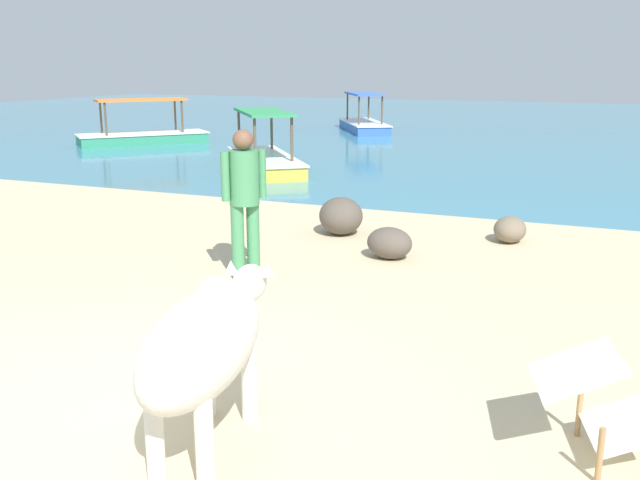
{
  "coord_description": "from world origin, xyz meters",
  "views": [
    {
      "loc": [
        2.92,
        -3.53,
        2.35
      ],
      "look_at": [
        0.24,
        3.0,
        0.55
      ],
      "focal_mm": 39.46,
      "sensor_mm": 36.0,
      "label": 1
    }
  ],
  "objects_px": {
    "person_standing": "(244,193)",
    "boat_green": "(143,134)",
    "boat_blue": "(364,123)",
    "deck_chair_far": "(602,400)",
    "boat_yellow": "(264,157)",
    "cow": "(206,342)"
  },
  "relations": [
    {
      "from": "cow",
      "to": "boat_yellow",
      "type": "xyz_separation_m",
      "value": [
        -4.9,
        10.49,
        -0.43
      ]
    },
    {
      "from": "deck_chair_far",
      "to": "boat_yellow",
      "type": "height_order",
      "value": "boat_yellow"
    },
    {
      "from": "deck_chair_far",
      "to": "boat_blue",
      "type": "height_order",
      "value": "boat_blue"
    },
    {
      "from": "cow",
      "to": "person_standing",
      "type": "xyz_separation_m",
      "value": [
        -1.43,
        3.16,
        0.27
      ]
    },
    {
      "from": "cow",
      "to": "boat_yellow",
      "type": "relative_size",
      "value": 0.51
    },
    {
      "from": "boat_green",
      "to": "boat_yellow",
      "type": "relative_size",
      "value": 0.97
    },
    {
      "from": "boat_blue",
      "to": "boat_yellow",
      "type": "xyz_separation_m",
      "value": [
        0.83,
        -9.24,
        0.0
      ]
    },
    {
      "from": "boat_green",
      "to": "boat_yellow",
      "type": "bearing_deg",
      "value": -78.16
    },
    {
      "from": "deck_chair_far",
      "to": "boat_green",
      "type": "height_order",
      "value": "boat_green"
    },
    {
      "from": "boat_green",
      "to": "boat_blue",
      "type": "bearing_deg",
      "value": 3.98
    },
    {
      "from": "cow",
      "to": "boat_blue",
      "type": "height_order",
      "value": "boat_blue"
    },
    {
      "from": "person_standing",
      "to": "boat_yellow",
      "type": "relative_size",
      "value": 0.45
    },
    {
      "from": "boat_green",
      "to": "boat_blue",
      "type": "xyz_separation_m",
      "value": [
        4.69,
        6.09,
        0.0
      ]
    },
    {
      "from": "boat_green",
      "to": "cow",
      "type": "bearing_deg",
      "value": -101.07
    },
    {
      "from": "person_standing",
      "to": "boat_green",
      "type": "distance_m",
      "value": 13.82
    },
    {
      "from": "boat_blue",
      "to": "boat_green",
      "type": "bearing_deg",
      "value": 112.27
    },
    {
      "from": "person_standing",
      "to": "boat_blue",
      "type": "relative_size",
      "value": 0.43
    },
    {
      "from": "cow",
      "to": "deck_chair_far",
      "type": "xyz_separation_m",
      "value": [
        2.22,
        0.73,
        -0.29
      ]
    },
    {
      "from": "cow",
      "to": "boat_green",
      "type": "relative_size",
      "value": 0.52
    },
    {
      "from": "boat_blue",
      "to": "deck_chair_far",
      "type": "bearing_deg",
      "value": 172.56
    },
    {
      "from": "person_standing",
      "to": "boat_yellow",
      "type": "height_order",
      "value": "person_standing"
    },
    {
      "from": "deck_chair_far",
      "to": "boat_green",
      "type": "bearing_deg",
      "value": 119.69
    }
  ]
}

